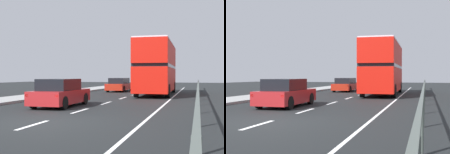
# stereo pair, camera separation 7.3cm
# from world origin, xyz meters

# --- Properties ---
(ground_plane) EXTENTS (73.71, 120.00, 0.10)m
(ground_plane) POSITION_xyz_m (0.00, 0.00, -0.05)
(ground_plane) COLOR black
(lane_paint_markings) EXTENTS (3.50, 46.00, 0.01)m
(lane_paint_markings) POSITION_xyz_m (2.06, 8.37, 0.00)
(lane_paint_markings) COLOR silver
(lane_paint_markings) RESTS_ON ground
(bridge_side_railing) EXTENTS (0.10, 42.00, 1.12)m
(bridge_side_railing) POSITION_xyz_m (5.16, 9.00, 0.90)
(bridge_side_railing) COLOR #4A544D
(bridge_side_railing) RESTS_ON ground
(double_decker_bus_red) EXTENTS (2.76, 10.05, 4.33)m
(double_decker_bus_red) POSITION_xyz_m (1.83, 15.94, 2.32)
(double_decker_bus_red) COLOR red
(double_decker_bus_red) RESTS_ON ground
(hatchback_car_near) EXTENTS (1.82, 4.17, 1.44)m
(hatchback_car_near) POSITION_xyz_m (-1.75, 4.91, 0.68)
(hatchback_car_near) COLOR maroon
(hatchback_car_near) RESTS_ON ground
(sedan_car_ahead) EXTENTS (1.87, 4.54, 1.36)m
(sedan_car_ahead) POSITION_xyz_m (-2.44, 19.98, 0.65)
(sedan_car_ahead) COLOR maroon
(sedan_car_ahead) RESTS_ON ground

